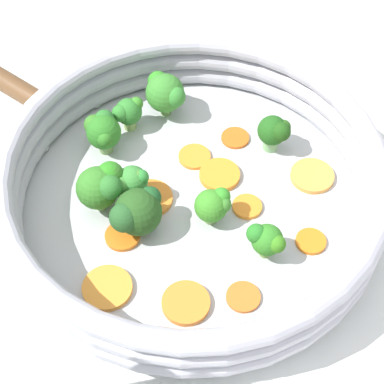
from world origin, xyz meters
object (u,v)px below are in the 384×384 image
object	(u,v)px
carrot_slice_4	(150,200)
broccoli_floret_7	(103,131)
carrot_slice_8	(107,288)
carrot_slice_10	(192,157)
broccoli_floret_1	(137,212)
broccoli_floret_6	(132,184)
broccoli_floret_0	(128,112)
carrot_slice_9	(235,138)
broccoli_floret_2	(266,240)
carrot_slice_3	(220,175)
carrot_slice_0	(247,207)
carrot_slice_5	(311,241)
carrot_slice_7	(181,303)
broccoli_floret_3	(275,131)
broccoli_floret_4	(213,205)
skillet	(192,207)
carrot_slice_2	(312,176)
carrot_slice_1	(123,236)
carrot_slice_6	(243,297)
broccoli_floret_5	(102,185)
broccoli_floret_8	(165,92)

from	to	relation	value
carrot_slice_4	broccoli_floret_7	world-z (taller)	broccoli_floret_7
carrot_slice_8	carrot_slice_10	world-z (taller)	carrot_slice_8
broccoli_floret_1	broccoli_floret_6	world-z (taller)	broccoli_floret_1
broccoli_floret_0	carrot_slice_9	bearing A→B (deg)	-5.58
carrot_slice_4	broccoli_floret_2	bearing A→B (deg)	-26.68
carrot_slice_3	broccoli_floret_7	world-z (taller)	broccoli_floret_7
carrot_slice_0	carrot_slice_5	xyz separation A→B (m)	(0.06, -0.04, -0.00)
carrot_slice_7	broccoli_floret_6	distance (m)	0.12
carrot_slice_10	broccoli_floret_3	size ratio (longest dim) A/B	0.78
broccoli_floret_4	carrot_slice_7	bearing A→B (deg)	-105.31
carrot_slice_9	broccoli_floret_0	size ratio (longest dim) A/B	0.78
skillet	carrot_slice_7	distance (m)	0.11
carrot_slice_2	carrot_slice_1	bearing A→B (deg)	-156.10
broccoli_floret_2	carrot_slice_6	bearing A→B (deg)	-112.78
carrot_slice_10	broccoli_floret_7	world-z (taller)	broccoli_floret_7
carrot_slice_0	carrot_slice_10	size ratio (longest dim) A/B	0.87
carrot_slice_6	carrot_slice_8	distance (m)	0.12
broccoli_floret_4	carrot_slice_8	bearing A→B (deg)	-138.43
carrot_slice_3	carrot_slice_4	xyz separation A→B (m)	(-0.07, -0.03, -0.00)
carrot_slice_1	carrot_slice_5	distance (m)	0.18
carrot_slice_5	broccoli_floret_6	size ratio (longest dim) A/B	0.66
skillet	carrot_slice_5	distance (m)	0.12
broccoli_floret_7	broccoli_floret_0	bearing A→B (deg)	55.04
broccoli_floret_0	broccoli_floret_1	world-z (taller)	broccoli_floret_1
carrot_slice_6	carrot_slice_8	world-z (taller)	carrot_slice_8
carrot_slice_3	carrot_slice_1	bearing A→B (deg)	-139.00
carrot_slice_9	broccoli_floret_4	distance (m)	0.11
carrot_slice_1	carrot_slice_0	bearing A→B (deg)	18.80
carrot_slice_6	carrot_slice_2	bearing A→B (deg)	63.54
carrot_slice_1	broccoli_floret_5	world-z (taller)	broccoli_floret_5
carrot_slice_7	broccoli_floret_4	distance (m)	0.10
carrot_slice_2	broccoli_floret_1	bearing A→B (deg)	-156.96
carrot_slice_4	broccoli_floret_5	distance (m)	0.05
carrot_slice_0	carrot_slice_2	distance (m)	0.08
carrot_slice_2	broccoli_floret_7	xyz separation A→B (m)	(-0.21, 0.03, 0.03)
broccoli_floret_5	broccoli_floret_1	bearing A→B (deg)	-38.07
skillet	carrot_slice_9	world-z (taller)	carrot_slice_9
broccoli_floret_7	carrot_slice_1	bearing A→B (deg)	-74.44
carrot_slice_9	broccoli_floret_7	distance (m)	0.14
carrot_slice_2	carrot_slice_0	bearing A→B (deg)	-147.94
broccoli_floret_2	broccoli_floret_7	size ratio (longest dim) A/B	0.86
carrot_slice_4	broccoli_floret_6	xyz separation A→B (m)	(-0.02, -0.00, 0.03)
broccoli_floret_7	broccoli_floret_8	bearing A→B (deg)	42.93
carrot_slice_1	carrot_slice_8	bearing A→B (deg)	-97.24
carrot_slice_2	broccoli_floret_1	world-z (taller)	broccoli_floret_1
carrot_slice_8	broccoli_floret_0	distance (m)	0.20
carrot_slice_6	broccoli_floret_2	world-z (taller)	broccoli_floret_2
broccoli_floret_5	carrot_slice_0	bearing A→B (deg)	1.39
broccoli_floret_0	broccoli_floret_7	xyz separation A→B (m)	(-0.02, -0.03, 0.00)
carrot_slice_1	carrot_slice_8	world-z (taller)	carrot_slice_8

